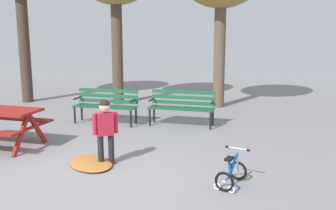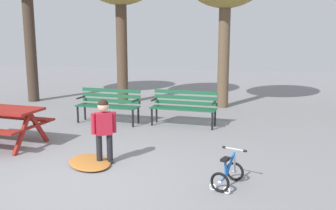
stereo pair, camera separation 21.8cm
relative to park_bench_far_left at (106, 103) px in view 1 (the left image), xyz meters
name	(u,v)px [view 1 (the left image)]	position (x,y,z in m)	size (l,w,h in m)	color
ground	(82,181)	(0.97, -3.68, -0.51)	(36.00, 36.00, 0.00)	gray
park_bench_far_left	(106,103)	(0.00, 0.00, 0.00)	(1.63, 0.57, 0.85)	#195133
park_bench_left	(182,105)	(1.90, 0.15, 0.00)	(1.63, 0.56, 0.85)	#195133
child_standing	(105,126)	(1.07, -2.89, 0.17)	(0.38, 0.28, 1.14)	black
kids_bicycle	(231,173)	(3.24, -3.42, -0.31)	(0.51, 0.63, 0.54)	black
leaf_pile	(91,163)	(0.83, -2.99, -0.48)	(0.98, 0.68, 0.07)	#B26B2D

